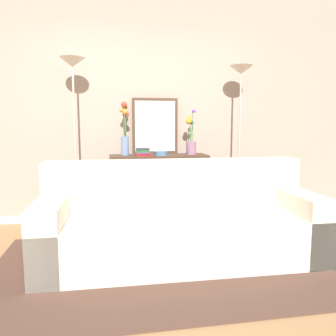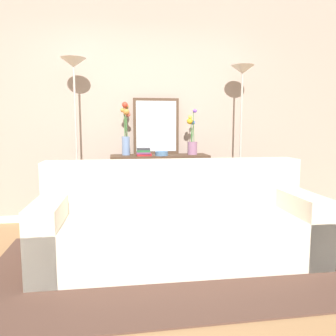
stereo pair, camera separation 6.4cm
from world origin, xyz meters
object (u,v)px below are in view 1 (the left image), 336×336
object	(u,v)px
vase_short_flowers	(191,141)
wall_mirror	(155,126)
vase_tall_flowers	(125,132)
console_table	(159,177)
book_row_under_console	(138,219)
couch	(180,224)
floor_lamp_left	(74,96)
floor_lamp_right	(240,100)
fruit_bowl	(161,153)
book_stack	(143,152)

from	to	relation	value
vase_short_flowers	wall_mirror	bearing A→B (deg)	159.08
vase_short_flowers	vase_tall_flowers	bearing A→B (deg)	177.00
console_table	book_row_under_console	size ratio (longest dim) A/B	2.82
wall_mirror	couch	bearing A→B (deg)	-88.14
book_row_under_console	couch	bearing A→B (deg)	-75.95
couch	vase_short_flowers	bearing A→B (deg)	71.36
floor_lamp_left	floor_lamp_right	size ratio (longest dim) A/B	1.01
floor_lamp_right	book_row_under_console	size ratio (longest dim) A/B	4.56
floor_lamp_right	book_row_under_console	world-z (taller)	floor_lamp_right
fruit_bowl	floor_lamp_right	bearing A→B (deg)	2.35
vase_tall_flowers	fruit_bowl	world-z (taller)	vase_tall_flowers
floor_lamp_right	vase_short_flowers	xyz separation A→B (m)	(-0.61, 0.06, -0.50)
vase_tall_flowers	couch	bearing A→B (deg)	-70.13
vase_tall_flowers	book_row_under_console	size ratio (longest dim) A/B	1.51
vase_tall_flowers	console_table	bearing A→B (deg)	-4.33
console_table	fruit_bowl	bearing A→B (deg)	-85.88
vase_tall_flowers	book_row_under_console	distance (m)	1.09
vase_short_flowers	book_row_under_console	bearing A→B (deg)	179.01
book_row_under_console	floor_lamp_right	bearing A→B (deg)	-3.24
book_stack	book_row_under_console	bearing A→B (deg)	125.63
floor_lamp_left	wall_mirror	xyz separation A→B (m)	(0.96, 0.22, -0.34)
floor_lamp_left	wall_mirror	world-z (taller)	floor_lamp_left
floor_lamp_left	wall_mirror	size ratio (longest dim) A/B	2.81
vase_tall_flowers	book_stack	bearing A→B (deg)	-30.81
floor_lamp_right	fruit_bowl	size ratio (longest dim) A/B	12.45
couch	floor_lamp_right	distance (m)	1.90
couch	floor_lamp_left	size ratio (longest dim) A/B	1.26
floor_lamp_left	book_stack	xyz separation A→B (m)	(0.78, -0.02, -0.65)
couch	book_row_under_console	xyz separation A→B (m)	(-0.29, 1.15, -0.26)
floor_lamp_right	vase_short_flowers	bearing A→B (deg)	174.29
console_table	vase_short_flowers	distance (m)	0.60
floor_lamp_left	console_table	bearing A→B (deg)	4.22
couch	wall_mirror	distance (m)	1.57
book_stack	couch	bearing A→B (deg)	-78.12
book_stack	floor_lamp_left	bearing A→B (deg)	178.63
couch	book_stack	xyz separation A→B (m)	(-0.22, 1.06, 0.58)
fruit_bowl	book_row_under_console	size ratio (longest dim) A/B	0.37
vase_tall_flowers	book_stack	size ratio (longest dim) A/B	3.49
floor_lamp_right	wall_mirror	size ratio (longest dim) A/B	2.77
book_row_under_console	vase_short_flowers	bearing A→B (deg)	-0.99
vase_tall_flowers	wall_mirror	bearing A→B (deg)	17.40
vase_short_flowers	book_stack	world-z (taller)	vase_short_flowers
wall_mirror	vase_tall_flowers	bearing A→B (deg)	-162.60
floor_lamp_right	vase_tall_flowers	bearing A→B (deg)	175.84
fruit_bowl	book_stack	size ratio (longest dim) A/B	0.85
couch	vase_short_flowers	size ratio (longest dim) A/B	4.42
floor_lamp_left	book_row_under_console	bearing A→B (deg)	5.79
couch	fruit_bowl	xyz separation A→B (m)	(-0.01, 1.04, 0.56)
couch	vase_tall_flowers	bearing A→B (deg)	109.87
floor_lamp_right	fruit_bowl	world-z (taller)	floor_lamp_right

